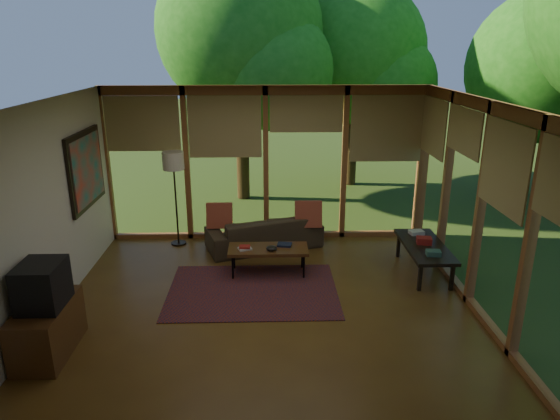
{
  "coord_description": "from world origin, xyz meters",
  "views": [
    {
      "loc": [
        0.0,
        -6.01,
        3.33
      ],
      "look_at": [
        0.2,
        0.7,
        1.11
      ],
      "focal_mm": 32.0,
      "sensor_mm": 36.0,
      "label": 1
    }
  ],
  "objects_px": {
    "sofa": "(264,232)",
    "media_cabinet": "(47,329)",
    "coffee_table": "(268,250)",
    "floor_lamp": "(174,166)",
    "side_console": "(424,248)",
    "television": "(42,285)"
  },
  "relations": [
    {
      "from": "sofa",
      "to": "media_cabinet",
      "type": "relative_size",
      "value": 1.93
    },
    {
      "from": "coffee_table",
      "to": "floor_lamp",
      "type": "bearing_deg",
      "value": 141.59
    },
    {
      "from": "side_console",
      "to": "media_cabinet",
      "type": "bearing_deg",
      "value": -157.91
    },
    {
      "from": "media_cabinet",
      "to": "side_console",
      "type": "height_order",
      "value": "media_cabinet"
    },
    {
      "from": "media_cabinet",
      "to": "side_console",
      "type": "bearing_deg",
      "value": 22.09
    },
    {
      "from": "sofa",
      "to": "coffee_table",
      "type": "distance_m",
      "value": 1.06
    },
    {
      "from": "floor_lamp",
      "to": "side_console",
      "type": "relative_size",
      "value": 1.18
    },
    {
      "from": "sofa",
      "to": "media_cabinet",
      "type": "height_order",
      "value": "media_cabinet"
    },
    {
      "from": "side_console",
      "to": "television",
      "type": "bearing_deg",
      "value": -157.83
    },
    {
      "from": "media_cabinet",
      "to": "coffee_table",
      "type": "xyz_separation_m",
      "value": [
        2.49,
        1.99,
        0.09
      ]
    },
    {
      "from": "side_console",
      "to": "sofa",
      "type": "bearing_deg",
      "value": 156.31
    },
    {
      "from": "side_console",
      "to": "floor_lamp",
      "type": "bearing_deg",
      "value": 162.24
    },
    {
      "from": "sofa",
      "to": "television",
      "type": "bearing_deg",
      "value": 32.98
    },
    {
      "from": "media_cabinet",
      "to": "television",
      "type": "distance_m",
      "value": 0.55
    },
    {
      "from": "floor_lamp",
      "to": "coffee_table",
      "type": "bearing_deg",
      "value": -38.41
    },
    {
      "from": "media_cabinet",
      "to": "side_console",
      "type": "relative_size",
      "value": 0.71
    },
    {
      "from": "floor_lamp",
      "to": "sofa",
      "type": "bearing_deg",
      "value": -7.33
    },
    {
      "from": "media_cabinet",
      "to": "floor_lamp",
      "type": "relative_size",
      "value": 0.61
    },
    {
      "from": "floor_lamp",
      "to": "side_console",
      "type": "bearing_deg",
      "value": -17.76
    },
    {
      "from": "floor_lamp",
      "to": "side_console",
      "type": "height_order",
      "value": "floor_lamp"
    },
    {
      "from": "sofa",
      "to": "media_cabinet",
      "type": "bearing_deg",
      "value": 32.74
    },
    {
      "from": "sofa",
      "to": "television",
      "type": "xyz_separation_m",
      "value": [
        -2.41,
        -3.05,
        0.57
      ]
    }
  ]
}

